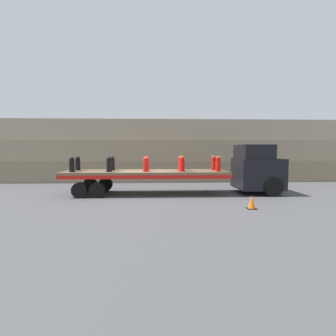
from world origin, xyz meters
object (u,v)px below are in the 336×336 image
(fire_hydrant_black_near_0, at_px, (72,165))
(fire_hydrant_red_far_4, at_px, (214,163))
(truck_cab, at_px, (258,169))
(fire_hydrant_red_near_2, at_px, (146,164))
(fire_hydrant_black_far_1, at_px, (112,163))
(fire_hydrant_red_far_3, at_px, (180,163))
(traffic_cone, at_px, (252,202))
(fire_hydrant_black_far_0, at_px, (78,164))
(flatbed_trailer, at_px, (136,175))
(fire_hydrant_red_near_3, at_px, (182,164))
(fire_hydrant_black_near_1, at_px, (109,164))
(fire_hydrant_red_far_2, at_px, (146,163))
(fire_hydrant_red_near_4, at_px, (218,164))

(fire_hydrant_black_near_0, bearing_deg, fire_hydrant_red_far_4, 7.66)
(truck_cab, bearing_deg, fire_hydrant_red_near_2, -175.27)
(fire_hydrant_black_far_1, relative_size, fire_hydrant_red_far_3, 1.00)
(fire_hydrant_red_far_4, relative_size, traffic_cone, 1.45)
(fire_hydrant_black_far_0, relative_size, fire_hydrant_red_near_2, 1.00)
(truck_cab, relative_size, traffic_cone, 4.95)
(truck_cab, height_order, flatbed_trailer, truck_cab)
(fire_hydrant_black_far_1, distance_m, fire_hydrant_red_near_3, 4.16)
(fire_hydrant_red_near_2, xyz_separation_m, fire_hydrant_red_far_4, (4.02, 1.08, 0.00))
(fire_hydrant_black_near_1, bearing_deg, fire_hydrant_black_far_0, 151.73)
(fire_hydrant_black_far_0, relative_size, fire_hydrant_red_near_3, 1.00)
(fire_hydrant_black_far_0, height_order, fire_hydrant_black_near_1, same)
(flatbed_trailer, distance_m, fire_hydrant_red_near_2, 1.02)
(fire_hydrant_black_near_1, relative_size, fire_hydrant_red_far_2, 1.00)
(fire_hydrant_red_near_2, height_order, fire_hydrant_red_near_3, same)
(flatbed_trailer, distance_m, fire_hydrant_black_near_0, 3.54)
(fire_hydrant_red_near_2, relative_size, fire_hydrant_red_far_2, 1.00)
(fire_hydrant_black_far_1, bearing_deg, fire_hydrant_red_far_2, 0.00)
(flatbed_trailer, height_order, fire_hydrant_red_near_3, fire_hydrant_red_near_3)
(fire_hydrant_black_near_0, distance_m, fire_hydrant_black_far_0, 1.08)
(fire_hydrant_red_far_3, xyz_separation_m, fire_hydrant_red_near_4, (2.01, -1.08, 0.00))
(fire_hydrant_black_near_0, distance_m, fire_hydrant_red_far_2, 4.16)
(fire_hydrant_black_far_0, height_order, fire_hydrant_red_far_3, same)
(fire_hydrant_black_far_1, height_order, fire_hydrant_red_far_4, same)
(fire_hydrant_black_near_1, bearing_deg, fire_hydrant_red_far_2, 28.27)
(fire_hydrant_black_far_0, bearing_deg, fire_hydrant_red_far_2, 0.00)
(fire_hydrant_black_near_0, xyz_separation_m, fire_hydrant_red_near_4, (8.04, 0.00, 0.00))
(truck_cab, relative_size, flatbed_trailer, 0.31)
(fire_hydrant_black_far_0, relative_size, fire_hydrant_red_far_2, 1.00)
(fire_hydrant_red_near_4, bearing_deg, fire_hydrant_red_far_2, 164.95)
(traffic_cone, bearing_deg, fire_hydrant_red_far_3, 120.45)
(fire_hydrant_red_far_2, bearing_deg, flatbed_trailer, -136.85)
(fire_hydrant_black_near_0, xyz_separation_m, fire_hydrant_red_near_2, (4.02, 0.00, 0.00))
(fire_hydrant_red_near_3, relative_size, traffic_cone, 1.45)
(fire_hydrant_black_near_1, height_order, fire_hydrant_red_far_3, same)
(fire_hydrant_black_far_1, xyz_separation_m, traffic_cone, (6.69, -4.55, -1.46))
(fire_hydrant_black_near_0, relative_size, fire_hydrant_red_near_3, 1.00)
(truck_cab, distance_m, traffic_cone, 4.56)
(flatbed_trailer, relative_size, fire_hydrant_black_near_0, 11.17)
(fire_hydrant_red_far_2, relative_size, fire_hydrant_red_near_4, 1.00)
(fire_hydrant_red_far_2, height_order, fire_hydrant_red_far_4, same)
(fire_hydrant_black_near_0, bearing_deg, fire_hydrant_red_near_2, 0.00)
(fire_hydrant_red_far_2, bearing_deg, fire_hydrant_red_near_2, -90.00)
(fire_hydrant_red_far_2, relative_size, fire_hydrant_red_far_3, 1.00)
(fire_hydrant_black_far_0, bearing_deg, fire_hydrant_red_far_3, 0.00)
(fire_hydrant_red_far_2, height_order, fire_hydrant_red_far_3, same)
(truck_cab, height_order, fire_hydrant_red_near_2, truck_cab)
(fire_hydrant_black_near_0, distance_m, fire_hydrant_red_near_3, 6.03)
(fire_hydrant_black_near_0, xyz_separation_m, fire_hydrant_red_far_2, (4.02, 1.08, 0.00))
(truck_cab, xyz_separation_m, fire_hydrant_black_near_1, (-8.54, -0.54, 0.31))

